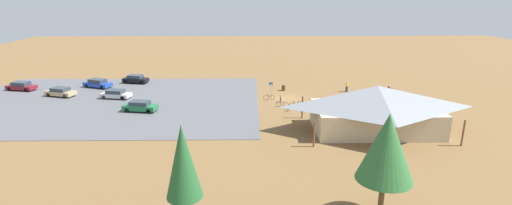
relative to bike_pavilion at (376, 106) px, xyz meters
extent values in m
plane|color=brown|center=(9.08, -13.50, -2.93)|extent=(160.00, 160.00, 0.00)
cube|color=#56565B|center=(34.76, -12.15, -2.90)|extent=(43.06, 29.60, 0.05)
cube|color=#C6B28E|center=(0.00, 0.00, -1.49)|extent=(13.79, 7.49, 2.87)
pyramid|color=gray|center=(0.00, 0.00, 1.19)|extent=(15.79, 9.49, 2.49)
cylinder|color=brown|center=(-7.75, -4.60, -1.49)|extent=(0.20, 0.20, 2.87)
cylinder|color=brown|center=(7.75, -4.60, -1.49)|extent=(0.20, 0.20, 2.87)
cylinder|color=brown|center=(-7.75, 4.60, -1.49)|extent=(0.20, 0.20, 2.87)
cylinder|color=brown|center=(7.75, 4.60, -1.49)|extent=(0.20, 0.20, 2.87)
cylinder|color=brown|center=(8.94, -18.28, -2.48)|extent=(0.60, 0.60, 0.90)
cylinder|color=#99999E|center=(11.16, -15.33, -1.83)|extent=(0.08, 0.08, 2.20)
cube|color=#1959B2|center=(11.16, -15.33, -1.03)|extent=(0.56, 0.04, 0.40)
cylinder|color=brown|center=(5.02, 17.21, -1.44)|extent=(0.40, 0.40, 2.97)
cone|color=#2D6633|center=(5.02, 17.21, 2.47)|extent=(3.95, 3.95, 4.84)
cone|color=#235B2D|center=(18.64, 18.72, 2.22)|extent=(2.41, 2.41, 5.05)
torus|color=black|center=(-4.69, -12.30, -2.55)|extent=(0.73, 0.22, 0.74)
torus|color=black|center=(-5.63, -12.05, -2.55)|extent=(0.73, 0.22, 0.74)
cylinder|color=silver|center=(-5.16, -12.18, -2.43)|extent=(0.88, 0.26, 0.04)
cylinder|color=silver|center=(-4.99, -12.22, -2.32)|extent=(0.04, 0.04, 0.47)
cube|color=black|center=(-4.99, -12.22, -2.08)|extent=(0.21, 0.13, 0.05)
cylinder|color=silver|center=(-5.54, -12.08, -2.33)|extent=(0.04, 0.04, 0.44)
cylinder|color=black|center=(-5.54, -12.08, -2.11)|extent=(0.15, 0.47, 0.03)
torus|color=black|center=(5.91, -7.47, -2.58)|extent=(0.67, 0.25, 0.69)
torus|color=black|center=(6.93, -7.14, -2.58)|extent=(0.67, 0.25, 0.69)
cylinder|color=#1E7F38|center=(6.42, -7.30, -2.47)|extent=(0.95, 0.34, 0.04)
cylinder|color=#1E7F38|center=(6.24, -7.36, -2.40)|extent=(0.04, 0.04, 0.36)
cube|color=black|center=(6.24, -7.36, -2.22)|extent=(0.21, 0.14, 0.05)
cylinder|color=#1E7F38|center=(6.83, -7.17, -2.35)|extent=(0.04, 0.04, 0.46)
cylinder|color=black|center=(6.83, -7.17, -2.12)|extent=(0.18, 0.47, 0.03)
torus|color=black|center=(4.89, -9.15, -2.55)|extent=(0.52, 0.59, 0.75)
torus|color=black|center=(5.57, -9.93, -2.55)|extent=(0.52, 0.59, 0.75)
cylinder|color=#B7B7BC|center=(5.23, -9.54, -2.43)|extent=(0.65, 0.75, 0.04)
cylinder|color=#B7B7BC|center=(5.10, -9.40, -2.36)|extent=(0.04, 0.04, 0.38)
cube|color=black|center=(5.10, -9.40, -2.17)|extent=(0.19, 0.20, 0.05)
cylinder|color=#B7B7BC|center=(5.50, -9.85, -2.33)|extent=(0.04, 0.04, 0.44)
cylinder|color=black|center=(5.50, -9.85, -2.11)|extent=(0.38, 0.34, 0.03)
torus|color=black|center=(12.00, -12.77, -2.55)|extent=(0.75, 0.10, 0.75)
torus|color=black|center=(11.06, -12.85, -2.55)|extent=(0.75, 0.10, 0.75)
cylinder|color=red|center=(11.53, -12.81, -2.42)|extent=(0.88, 0.11, 0.04)
cylinder|color=red|center=(11.70, -12.79, -2.33)|extent=(0.04, 0.04, 0.44)
cube|color=black|center=(11.70, -12.79, -2.11)|extent=(0.21, 0.10, 0.05)
cylinder|color=red|center=(11.15, -12.84, -2.29)|extent=(0.04, 0.04, 0.52)
cylinder|color=black|center=(11.15, -12.84, -2.03)|extent=(0.07, 0.48, 0.03)
torus|color=black|center=(-6.99, -15.86, -2.57)|extent=(0.67, 0.32, 0.71)
torus|color=black|center=(-7.94, -16.29, -2.57)|extent=(0.67, 0.32, 0.71)
cylinder|color=orange|center=(-7.46, -16.07, -2.45)|extent=(0.89, 0.42, 0.04)
cylinder|color=orange|center=(-7.29, -16.00, -2.37)|extent=(0.04, 0.04, 0.39)
cube|color=black|center=(-7.29, -16.00, -2.18)|extent=(0.22, 0.15, 0.05)
cylinder|color=orange|center=(-7.85, -16.24, -2.33)|extent=(0.04, 0.04, 0.47)
cylinder|color=black|center=(-7.85, -16.24, -2.10)|extent=(0.22, 0.45, 0.03)
torus|color=black|center=(9.95, -11.10, -2.56)|extent=(0.05, 0.73, 0.73)
torus|color=black|center=(9.95, -12.11, -2.56)|extent=(0.05, 0.73, 0.73)
cylinder|color=#2347B7|center=(9.95, -11.60, -2.44)|extent=(0.04, 0.92, 0.04)
cylinder|color=#2347B7|center=(9.95, -11.42, -2.34)|extent=(0.04, 0.04, 0.43)
cube|color=black|center=(9.95, -11.42, -2.13)|extent=(0.08, 0.20, 0.05)
cylinder|color=#2347B7|center=(9.95, -12.00, -2.30)|extent=(0.04, 0.04, 0.52)
cylinder|color=black|center=(9.95, -12.00, -2.04)|extent=(0.48, 0.04, 0.03)
torus|color=black|center=(-3.60, -16.04, -2.58)|extent=(0.58, 0.44, 0.69)
torus|color=black|center=(-4.38, -16.61, -2.58)|extent=(0.58, 0.44, 0.69)
cylinder|color=#722D9E|center=(-3.99, -16.33, -2.47)|extent=(0.73, 0.55, 0.04)
cylinder|color=#722D9E|center=(-3.85, -16.22, -2.36)|extent=(0.04, 0.04, 0.43)
cube|color=black|center=(-3.85, -16.22, -2.15)|extent=(0.21, 0.18, 0.05)
cylinder|color=#722D9E|center=(-4.30, -16.55, -2.38)|extent=(0.04, 0.04, 0.41)
cylinder|color=black|center=(-4.30, -16.55, -2.17)|extent=(0.31, 0.41, 0.03)
torus|color=black|center=(8.52, -9.46, -2.59)|extent=(0.66, 0.13, 0.66)
torus|color=black|center=(7.48, -9.59, -2.59)|extent=(0.66, 0.13, 0.66)
cylinder|color=#197A7F|center=(8.00, -9.52, -2.49)|extent=(0.95, 0.16, 0.04)
cylinder|color=#197A7F|center=(8.19, -9.50, -2.41)|extent=(0.04, 0.04, 0.37)
cube|color=black|center=(8.19, -9.50, -2.23)|extent=(0.21, 0.11, 0.05)
cylinder|color=#197A7F|center=(7.59, -9.58, -2.38)|extent=(0.04, 0.04, 0.42)
cylinder|color=black|center=(7.59, -9.58, -2.17)|extent=(0.09, 0.48, 0.03)
torus|color=black|center=(9.05, -8.26, -2.59)|extent=(0.19, 0.66, 0.66)
torus|color=black|center=(9.29, -7.22, -2.59)|extent=(0.19, 0.66, 0.66)
cylinder|color=yellow|center=(9.17, -7.74, -2.49)|extent=(0.26, 0.97, 0.04)
cylinder|color=yellow|center=(9.12, -7.93, -2.41)|extent=(0.04, 0.04, 0.38)
cube|color=black|center=(9.12, -7.93, -2.22)|extent=(0.12, 0.21, 0.05)
cylinder|color=yellow|center=(9.26, -7.32, -2.38)|extent=(0.04, 0.04, 0.42)
cylinder|color=black|center=(9.26, -7.32, -2.17)|extent=(0.48, 0.14, 0.03)
torus|color=black|center=(2.25, -9.16, -2.56)|extent=(0.55, 0.55, 0.74)
torus|color=black|center=(1.49, -9.92, -2.56)|extent=(0.55, 0.55, 0.74)
cylinder|color=black|center=(1.87, -9.54, -2.44)|extent=(0.72, 0.73, 0.04)
cylinder|color=black|center=(2.01, -9.41, -2.33)|extent=(0.04, 0.04, 0.46)
cube|color=black|center=(2.01, -9.41, -2.10)|extent=(0.20, 0.20, 0.05)
cylinder|color=black|center=(1.57, -9.85, -2.30)|extent=(0.04, 0.04, 0.52)
cylinder|color=black|center=(1.57, -9.85, -2.04)|extent=(0.36, 0.36, 0.03)
torus|color=black|center=(9.40, -9.09, -2.55)|extent=(0.73, 0.24, 0.74)
torus|color=black|center=(10.40, -9.37, -2.55)|extent=(0.73, 0.24, 0.74)
cylinder|color=silver|center=(9.90, -9.23, -2.43)|extent=(0.92, 0.29, 0.04)
cylinder|color=silver|center=(9.72, -9.18, -2.35)|extent=(0.04, 0.04, 0.40)
cube|color=black|center=(9.72, -9.18, -2.15)|extent=(0.21, 0.13, 0.05)
cylinder|color=silver|center=(10.30, -9.34, -2.33)|extent=(0.04, 0.04, 0.45)
cylinder|color=black|center=(10.30, -9.34, -2.10)|extent=(0.16, 0.47, 0.03)
cube|color=#1E6B3D|center=(29.06, -7.55, -2.33)|extent=(4.67, 2.50, 0.66)
cube|color=#2D3842|center=(29.06, -7.55, -1.73)|extent=(2.71, 1.97, 0.54)
cylinder|color=black|center=(30.67, -7.03, -2.56)|extent=(0.67, 0.32, 0.64)
cylinder|color=black|center=(30.42, -8.58, -2.56)|extent=(0.67, 0.32, 0.64)
cylinder|color=black|center=(27.70, -6.53, -2.56)|extent=(0.67, 0.32, 0.64)
cylinder|color=black|center=(27.44, -8.08, -2.56)|extent=(0.67, 0.32, 0.64)
cube|color=black|center=(34.30, -23.58, -2.32)|extent=(4.51, 2.58, 0.67)
cube|color=#2D3842|center=(34.30, -23.58, -1.72)|extent=(2.64, 1.99, 0.55)
cylinder|color=black|center=(35.86, -23.11, -2.56)|extent=(0.67, 0.34, 0.64)
cylinder|color=black|center=(35.55, -24.62, -2.56)|extent=(0.67, 0.34, 0.64)
cylinder|color=black|center=(33.04, -22.53, -2.56)|extent=(0.67, 0.34, 0.64)
cylinder|color=black|center=(32.73, -24.04, -2.56)|extent=(0.67, 0.34, 0.64)
cube|color=#1E42B2|center=(39.75, -20.65, -2.35)|extent=(5.07, 3.48, 0.61)
cube|color=#2D3842|center=(39.75, -20.65, -1.76)|extent=(3.06, 2.50, 0.59)
cylinder|color=black|center=(41.54, -20.50, -2.56)|extent=(0.68, 0.44, 0.64)
cylinder|color=black|center=(40.93, -22.01, -2.56)|extent=(0.68, 0.44, 0.64)
cylinder|color=black|center=(38.56, -19.30, -2.56)|extent=(0.68, 0.44, 0.64)
cylinder|color=black|center=(37.95, -20.80, -2.56)|extent=(0.68, 0.44, 0.64)
cube|color=tan|center=(43.33, -15.30, -2.36)|extent=(4.83, 3.12, 0.59)
cube|color=#2D3842|center=(43.33, -15.30, -1.81)|extent=(2.88, 2.32, 0.52)
cylinder|color=black|center=(45.03, -14.97, -2.56)|extent=(0.68, 0.40, 0.64)
cylinder|color=black|center=(44.53, -16.54, -2.56)|extent=(0.68, 0.40, 0.64)
cylinder|color=black|center=(42.12, -14.06, -2.56)|extent=(0.68, 0.40, 0.64)
cylinder|color=black|center=(41.63, -15.64, -2.56)|extent=(0.68, 0.40, 0.64)
cube|color=#BCBCC1|center=(34.48, -13.97, -2.38)|extent=(4.63, 2.61, 0.56)
cube|color=#2D3842|center=(34.48, -13.97, -1.83)|extent=(2.70, 2.05, 0.54)
cylinder|color=black|center=(36.08, -13.41, -2.56)|extent=(0.67, 0.33, 0.64)
cylinder|color=black|center=(35.80, -15.04, -2.56)|extent=(0.67, 0.33, 0.64)
cylinder|color=black|center=(33.16, -12.89, -2.56)|extent=(0.67, 0.33, 0.64)
cylinder|color=black|center=(32.87, -14.52, -2.56)|extent=(0.67, 0.33, 0.64)
cube|color=maroon|center=(51.38, -18.96, -2.37)|extent=(4.89, 2.73, 0.58)
cube|color=#2D3842|center=(51.38, -18.96, -1.78)|extent=(2.86, 2.09, 0.59)
cylinder|color=black|center=(53.08, -18.53, -2.56)|extent=(0.67, 0.35, 0.64)
cylinder|color=black|center=(52.75, -20.06, -2.56)|extent=(0.67, 0.35, 0.64)
cylinder|color=black|center=(50.01, -17.86, -2.56)|extent=(0.67, 0.35, 0.64)
cylinder|color=black|center=(49.68, -19.39, -2.56)|extent=(0.67, 0.35, 0.64)
cube|color=#2D3347|center=(-6.86, -14.71, -2.50)|extent=(0.40, 0.39, 0.85)
cylinder|color=red|center=(-6.86, -14.71, -1.75)|extent=(0.36, 0.36, 0.66)
sphere|color=tan|center=(-6.86, -14.71, -1.30)|extent=(0.24, 0.24, 0.24)
cube|color=#2D3347|center=(-1.06, -17.31, -2.48)|extent=(0.34, 0.38, 0.89)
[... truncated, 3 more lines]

